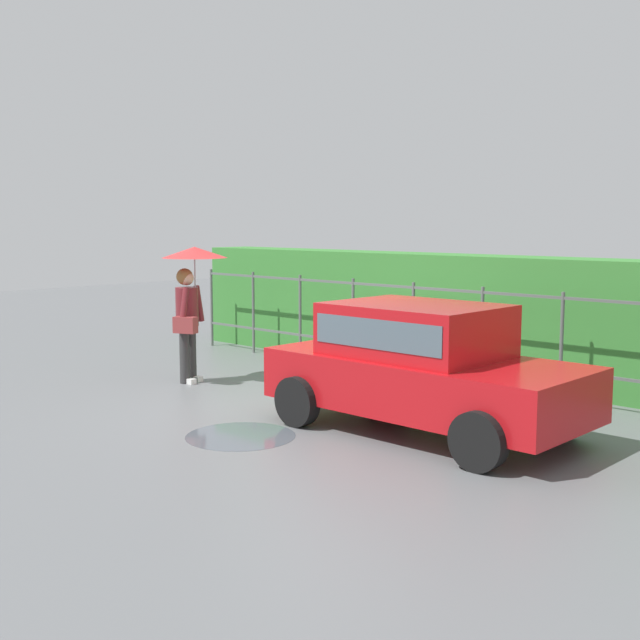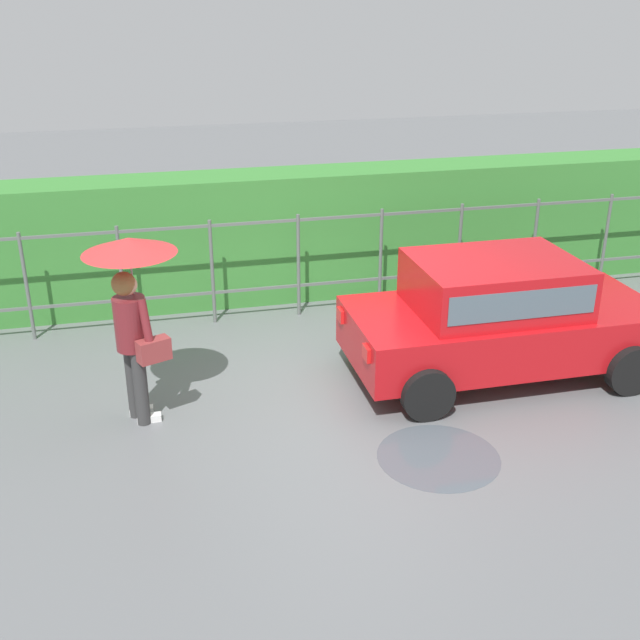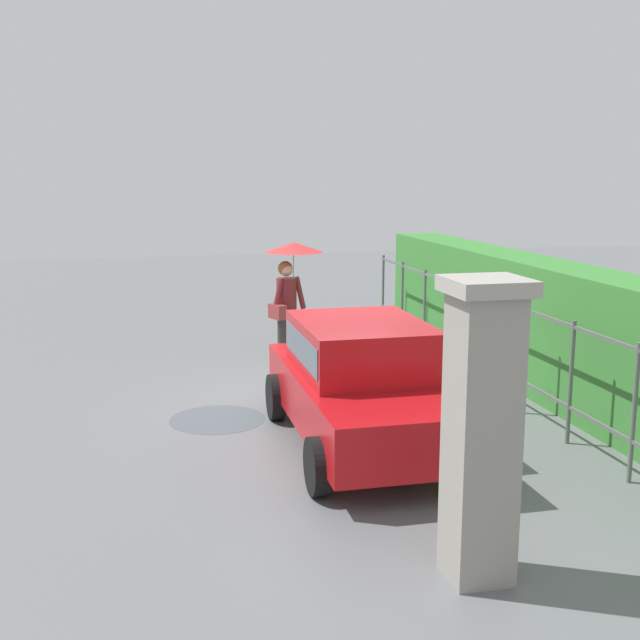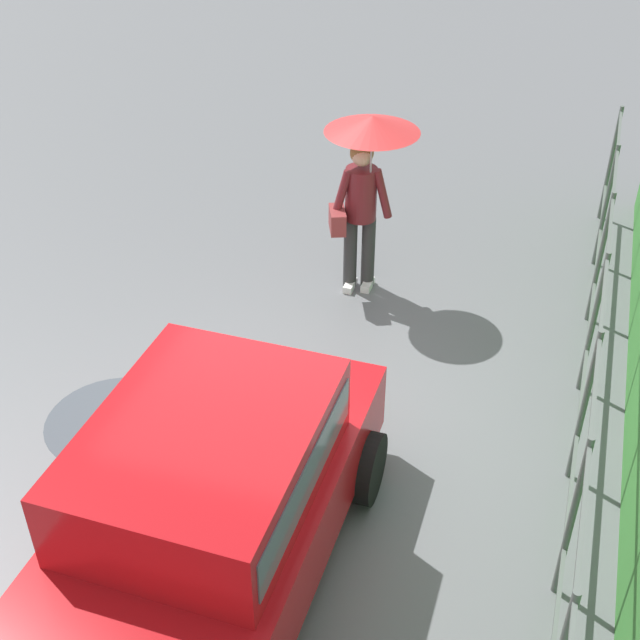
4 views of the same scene
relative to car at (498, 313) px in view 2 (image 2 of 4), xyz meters
name	(u,v)px [view 2 (image 2 of 4)]	position (x,y,z in m)	size (l,w,h in m)	color
ground_plane	(359,390)	(-1.73, -0.04, -0.80)	(40.00, 40.00, 0.00)	slate
car	(498,313)	(0.00, 0.00, 0.00)	(3.74, 1.86, 1.48)	#B71116
pedestrian	(131,292)	(-4.22, -0.07, 0.68)	(0.98, 0.98, 2.05)	#333333
fence_section	(340,257)	(-1.32, 2.40, 0.02)	(11.05, 0.05, 1.50)	#59605B
hedge_row	(325,232)	(-1.32, 3.29, 0.15)	(12.00, 0.90, 1.90)	#387F33
puddle_near	(438,457)	(-1.34, -1.59, -0.80)	(1.25, 1.25, 0.00)	#4C545B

